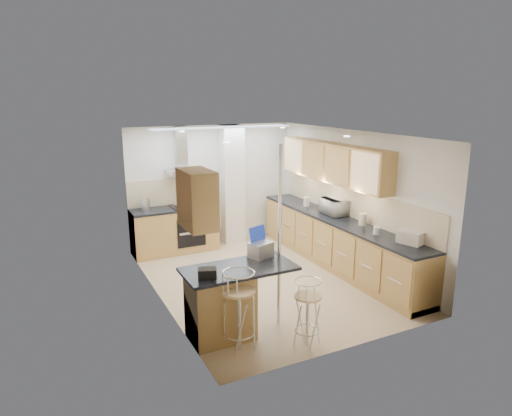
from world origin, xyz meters
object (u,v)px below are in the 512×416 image
bar_stool_end (308,313)px  microwave (334,207)px  laptop (261,250)px  bread_bin (411,237)px  bar_stool_near (239,311)px

bar_stool_end → microwave: bearing=0.2°
microwave → bar_stool_end: microwave is taller
laptop → bread_bin: 2.39m
bar_stool_near → bar_stool_end: bearing=-43.2°
laptop → bar_stool_near: bearing=-154.6°
microwave → bread_bin: bearing=-176.8°
bar_stool_near → bread_bin: (2.95, 0.18, 0.49)m
bar_stool_near → bar_stool_end: size_ratio=1.19×
microwave → bar_stool_near: (-2.91, -2.09, -0.54)m
microwave → bar_stool_end: 3.21m
microwave → bread_bin: (0.04, -1.91, -0.05)m
laptop → bar_stool_near: size_ratio=0.29×
microwave → bar_stool_near: size_ratio=0.51×
bar_stool_end → bread_bin: bread_bin is taller
microwave → bread_bin: 1.91m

